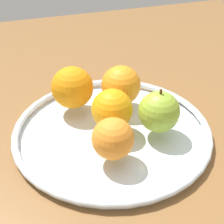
# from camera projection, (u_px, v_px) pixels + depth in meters

# --- Properties ---
(ground_plane) EXTENTS (1.35, 1.35, 0.04)m
(ground_plane) POSITION_uv_depth(u_px,v_px,m) (112.00, 143.00, 0.59)
(ground_plane) COLOR brown
(fruit_bowl) EXTENTS (0.35, 0.35, 0.02)m
(fruit_bowl) POSITION_uv_depth(u_px,v_px,m) (112.00, 130.00, 0.58)
(fruit_bowl) COLOR silver
(fruit_bowl) RESTS_ON ground_plane
(apple) EXTENTS (0.07, 0.07, 0.08)m
(apple) POSITION_uv_depth(u_px,v_px,m) (159.00, 112.00, 0.55)
(apple) COLOR #8FB433
(apple) RESTS_ON fruit_bowl
(orange_front_left) EXTENTS (0.07, 0.07, 0.07)m
(orange_front_left) POSITION_uv_depth(u_px,v_px,m) (114.00, 110.00, 0.55)
(orange_front_left) COLOR orange
(orange_front_left) RESTS_ON fruit_bowl
(orange_back_left) EXTENTS (0.08, 0.08, 0.08)m
(orange_back_left) POSITION_uv_depth(u_px,v_px,m) (72.00, 87.00, 0.60)
(orange_back_left) COLOR orange
(orange_back_left) RESTS_ON fruit_bowl
(orange_back_right) EXTENTS (0.07, 0.07, 0.07)m
(orange_back_right) POSITION_uv_depth(u_px,v_px,m) (113.00, 139.00, 0.49)
(orange_back_right) COLOR orange
(orange_back_right) RESTS_ON fruit_bowl
(orange_center) EXTENTS (0.07, 0.07, 0.07)m
(orange_center) POSITION_uv_depth(u_px,v_px,m) (121.00, 85.00, 0.61)
(orange_center) COLOR orange
(orange_center) RESTS_ON fruit_bowl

